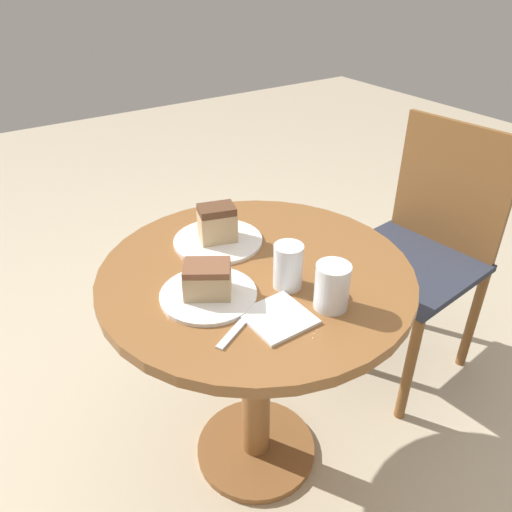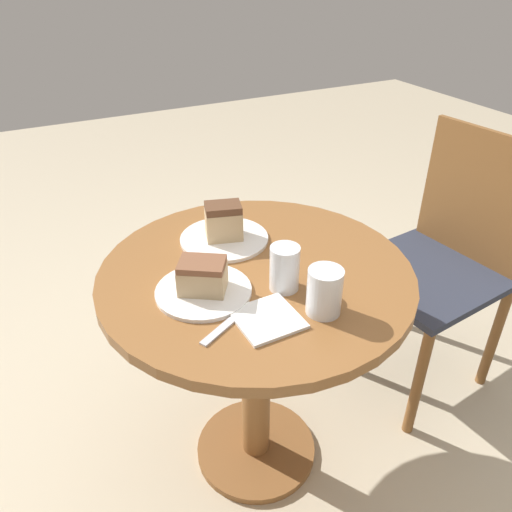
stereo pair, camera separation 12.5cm
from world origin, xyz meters
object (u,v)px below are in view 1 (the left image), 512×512
(cake_slice_near, at_px, (207,279))
(glass_lemonade, at_px, (288,269))
(plate_far, at_px, (218,241))
(plate_near, at_px, (208,294))
(cake_slice_far, at_px, (217,223))
(chair, at_px, (419,249))
(glass_water, at_px, (332,289))

(cake_slice_near, height_order, glass_lemonade, glass_lemonade)
(plate_far, bearing_deg, glass_lemonade, 7.35)
(plate_near, relative_size, cake_slice_far, 2.02)
(chair, height_order, cake_slice_near, chair)
(plate_far, bearing_deg, plate_near, -35.29)
(chair, bearing_deg, plate_near, -90.02)
(chair, xyz_separation_m, cake_slice_near, (0.10, -0.92, 0.28))
(chair, xyz_separation_m, glass_water, (0.29, -0.70, 0.28))
(plate_far, distance_m, cake_slice_far, 0.06)
(chair, height_order, cake_slice_far, chair)
(glass_water, bearing_deg, cake_slice_near, -131.47)
(cake_slice_near, bearing_deg, plate_far, 144.71)
(plate_near, distance_m, cake_slice_near, 0.04)
(glass_water, bearing_deg, plate_far, -170.16)
(plate_near, bearing_deg, plate_far, 144.71)
(cake_slice_far, bearing_deg, cake_slice_near, -35.29)
(plate_far, relative_size, glass_lemonade, 2.19)
(plate_near, relative_size, plate_far, 0.93)
(plate_far, relative_size, cake_slice_near, 1.85)
(plate_near, relative_size, cake_slice_near, 1.72)
(chair, distance_m, glass_water, 0.81)
(plate_near, distance_m, glass_water, 0.29)
(chair, xyz_separation_m, plate_far, (-0.10, -0.77, 0.24))
(chair, relative_size, cake_slice_far, 8.11)
(plate_far, bearing_deg, cake_slice_near, -35.29)
(plate_far, bearing_deg, chair, 82.48)
(cake_slice_near, relative_size, cake_slice_far, 1.17)
(cake_slice_near, height_order, glass_water, glass_water)
(cake_slice_far, distance_m, glass_water, 0.40)
(chair, xyz_separation_m, cake_slice_far, (-0.10, -0.77, 0.29))
(plate_near, xyz_separation_m, glass_water, (0.19, 0.21, 0.04))
(plate_near, bearing_deg, cake_slice_far, 144.71)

